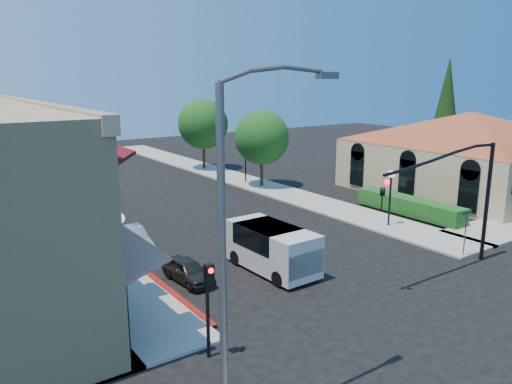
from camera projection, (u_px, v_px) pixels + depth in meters
ground at (402, 311)px, 19.91m from camera, size 120.00×120.00×0.00m
sidewalk_left at (28, 203)px, 36.60m from camera, size 3.50×50.00×0.12m
sidewalk_right at (230, 177)px, 46.35m from camera, size 3.50×50.00×0.12m
curb_red_strip at (159, 284)px, 22.46m from camera, size 0.25×10.00×0.06m
mission_building at (469, 144)px, 40.51m from camera, size 30.12×30.12×6.40m
hedge at (408, 215)px, 33.62m from camera, size 1.40×8.00×1.10m
conifer_far at (446, 106)px, 48.46m from camera, size 3.20×3.20×11.00m
street_tree_a at (262, 137)px, 41.45m from camera, size 4.56×4.56×6.48m
street_tree_b at (203, 124)px, 49.36m from camera, size 4.94×4.94×7.02m
signal_mast_arm at (464, 186)px, 23.44m from camera, size 8.01×0.39×6.00m
secondary_signal at (209, 293)px, 16.05m from camera, size 0.28×0.42×3.32m
cobra_streetlight at (234, 240)px, 12.02m from camera, size 3.60×0.25×9.31m
street_name_sign at (466, 226)px, 25.46m from camera, size 0.80×0.06×2.50m
lamppost_left_near at (120, 232)px, 20.95m from camera, size 0.44×0.44×3.57m
lamppost_left_far at (44, 178)px, 32.14m from camera, size 0.44×0.44×3.57m
lamppost_right_near at (391, 184)px, 30.42m from camera, size 0.44×0.44×3.57m
lamppost_right_far at (245, 152)px, 43.21m from camera, size 0.44×0.44×3.57m
white_van at (273, 246)px, 23.74m from camera, size 2.29×4.97×2.18m
parked_car_a at (188, 271)px, 22.63m from camera, size 1.48×3.23×1.07m
parked_car_b at (131, 239)px, 26.70m from camera, size 1.54×3.91×1.27m
parked_car_c at (92, 196)px, 36.57m from camera, size 1.67×3.95×1.14m
parked_car_d at (85, 191)px, 37.91m from camera, size 2.18×4.63×1.28m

